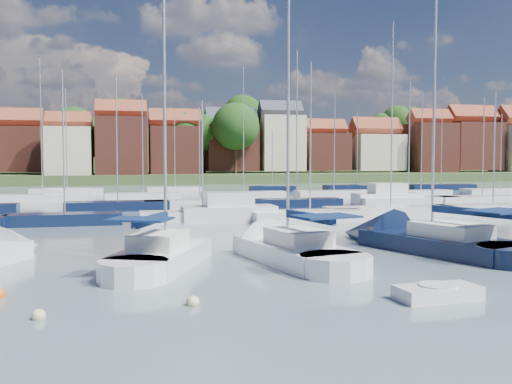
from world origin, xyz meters
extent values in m
plane|color=#475760|center=(0.00, 40.00, 0.00)|extent=(260.00, 260.00, 0.00)
cube|color=silver|center=(-11.35, 3.17, 0.25)|extent=(5.14, 7.18, 1.20)
cone|color=silver|center=(-9.72, 6.98, 0.25)|extent=(3.80, 4.05, 2.76)
cylinder|color=silver|center=(-12.65, 0.13, 0.25)|extent=(3.62, 3.62, 1.20)
cube|color=silver|center=(-11.53, 2.75, 1.20)|extent=(2.86, 3.30, 0.70)
cylinder|color=#B2B2B7|center=(-11.17, 3.60, 6.98)|extent=(0.14, 0.14, 12.27)
cylinder|color=#B2B2B7|center=(-11.89, 1.90, 2.05)|extent=(1.54, 3.42, 0.10)
cube|color=#0E1F46|center=(-11.89, 1.90, 2.20)|extent=(1.65, 3.33, 0.35)
cube|color=#0E1F46|center=(-12.36, 0.80, 2.35)|extent=(2.81, 2.45, 0.08)
cube|color=silver|center=(-5.42, 2.99, 0.25)|extent=(4.42, 7.62, 1.20)
cone|color=silver|center=(-6.36, 7.36, 0.25)|extent=(3.65, 4.03, 2.98)
cylinder|color=silver|center=(-4.67, -0.51, 0.25)|extent=(3.54, 3.54, 1.20)
cube|color=silver|center=(-5.32, 2.50, 1.20)|extent=(2.67, 3.35, 0.70)
cylinder|color=#B2B2B7|center=(-5.53, 3.47, 7.48)|extent=(0.14, 0.14, 13.25)
cylinder|color=#B2B2B7|center=(-5.11, 1.53, 2.05)|extent=(0.93, 3.91, 0.10)
cube|color=#0E1F46|center=(-5.11, 1.53, 2.20)|extent=(1.09, 3.76, 0.35)
cube|color=#0E1F46|center=(-4.84, 0.27, 2.35)|extent=(2.85, 2.28, 0.08)
cube|color=black|center=(2.61, 3.75, 0.25)|extent=(6.09, 9.00, 1.20)
cone|color=black|center=(0.84, 8.64, 0.25)|extent=(4.63, 4.98, 3.47)
cube|color=silver|center=(2.81, 3.21, 1.20)|extent=(3.46, 4.08, 0.70)
cylinder|color=#B2B2B7|center=(2.41, 4.30, 8.73)|extent=(0.14, 0.14, 15.76)
cylinder|color=#B2B2B7|center=(3.20, 2.12, 2.05)|extent=(1.66, 4.38, 0.10)
cube|color=#0E1F46|center=(3.20, 2.12, 2.20)|extent=(1.77, 4.23, 0.35)
cube|color=#0E1F46|center=(3.71, 0.71, 2.35)|extent=(3.48, 2.96, 0.08)
cone|color=silver|center=(-18.04, 8.05, 0.25)|extent=(3.73, 3.94, 2.65)
cube|color=silver|center=(-2.76, -4.96, 0.20)|extent=(2.89, 1.49, 0.55)
cylinder|color=silver|center=(-2.76, -4.96, 0.35)|extent=(1.30, 1.30, 0.35)
sphere|color=beige|center=(-10.84, -3.83, 0.00)|extent=(0.43, 0.43, 0.43)
sphere|color=beige|center=(-5.27, -1.00, 0.00)|extent=(0.50, 0.50, 0.50)
sphere|color=#D85914|center=(5.52, 7.16, 0.00)|extent=(0.54, 0.54, 0.54)
sphere|color=beige|center=(-15.46, -4.40, 0.00)|extent=(0.41, 0.41, 0.41)
cube|color=black|center=(-17.11, 20.54, 0.35)|extent=(8.01, 2.24, 1.00)
cylinder|color=#B2B2B7|center=(-17.11, 20.54, 5.93)|extent=(0.12, 0.12, 10.16)
cube|color=silver|center=(-7.27, 20.20, 0.35)|extent=(9.22, 2.58, 1.00)
cylinder|color=#B2B2B7|center=(-7.27, 20.20, 4.94)|extent=(0.12, 0.12, 8.18)
cube|color=silver|center=(0.63, 18.61, 0.35)|extent=(8.78, 2.46, 1.00)
cylinder|color=#B2B2B7|center=(0.63, 18.61, 6.38)|extent=(0.12, 0.12, 11.06)
cube|color=silver|center=(8.23, 20.67, 0.35)|extent=(10.79, 3.02, 1.00)
cylinder|color=#B2B2B7|center=(8.23, 20.67, 8.29)|extent=(0.12, 0.12, 14.87)
cube|color=silver|center=(17.98, 21.03, 0.35)|extent=(10.13, 2.84, 1.00)
cylinder|color=#B2B2B7|center=(17.98, 21.03, 5.65)|extent=(0.12, 0.12, 9.59)
cube|color=silver|center=(-5.31, 20.00, 0.50)|extent=(7.00, 2.60, 1.40)
cube|color=silver|center=(-5.31, 20.00, 1.60)|extent=(3.50, 2.20, 1.30)
cube|color=black|center=(-13.55, 31.64, 0.35)|extent=(9.30, 2.60, 1.00)
cylinder|color=#B2B2B7|center=(-13.55, 31.64, 6.59)|extent=(0.12, 0.12, 11.48)
cube|color=silver|center=(-5.94, 32.01, 0.35)|extent=(10.40, 2.91, 1.00)
cylinder|color=#B2B2B7|center=(-5.94, 32.01, 5.24)|extent=(0.12, 0.12, 8.77)
cube|color=black|center=(3.48, 31.28, 0.35)|extent=(8.80, 2.46, 1.00)
cylinder|color=#B2B2B7|center=(3.48, 31.28, 8.01)|extent=(0.12, 0.12, 14.33)
cube|color=silver|center=(15.40, 31.16, 0.35)|extent=(10.73, 3.00, 1.00)
cylinder|color=#B2B2B7|center=(15.40, 31.16, 6.92)|extent=(0.12, 0.12, 12.14)
cube|color=silver|center=(23.82, 30.97, 0.35)|extent=(10.48, 2.93, 1.00)
cylinder|color=#B2B2B7|center=(23.82, 30.97, 5.99)|extent=(0.12, 0.12, 10.28)
cube|color=silver|center=(13.46, 32.00, 0.50)|extent=(7.00, 2.60, 1.40)
cube|color=silver|center=(13.46, 32.00, 1.60)|extent=(3.50, 2.20, 1.30)
cube|color=silver|center=(-21.71, 44.21, 0.35)|extent=(9.71, 2.72, 1.00)
cylinder|color=#B2B2B7|center=(-21.71, 44.21, 8.29)|extent=(0.12, 0.12, 14.88)
cube|color=silver|center=(-10.84, 44.51, 0.35)|extent=(8.49, 2.38, 1.00)
cylinder|color=#B2B2B7|center=(-10.84, 44.51, 6.51)|extent=(0.12, 0.12, 11.31)
cube|color=silver|center=(0.79, 43.78, 0.35)|extent=(10.16, 2.85, 1.00)
cylinder|color=#B2B2B7|center=(0.79, 43.78, 8.15)|extent=(0.12, 0.12, 14.59)
cube|color=silver|center=(12.17, 43.90, 0.35)|extent=(9.53, 2.67, 1.00)
cylinder|color=#B2B2B7|center=(12.17, 43.90, 6.81)|extent=(0.12, 0.12, 11.91)
cube|color=silver|center=(23.16, 42.50, 0.35)|extent=(7.62, 2.13, 1.00)
cylinder|color=#B2B2B7|center=(23.16, 42.50, 6.91)|extent=(0.12, 0.12, 12.13)
cube|color=silver|center=(35.22, 43.59, 0.35)|extent=(10.17, 2.85, 1.00)
cylinder|color=#B2B2B7|center=(35.22, 43.59, 5.72)|extent=(0.12, 0.12, 9.73)
cube|color=silver|center=(-20.26, 56.56, 0.35)|extent=(9.24, 2.59, 1.00)
cylinder|color=#B2B2B7|center=(-20.26, 56.56, 7.43)|extent=(0.12, 0.12, 13.17)
cube|color=silver|center=(-6.08, 57.30, 0.35)|extent=(7.57, 2.12, 1.00)
cylinder|color=#B2B2B7|center=(-6.08, 57.30, 5.97)|extent=(0.12, 0.12, 10.24)
cube|color=black|center=(7.88, 57.47, 0.35)|extent=(6.58, 1.84, 1.00)
cylinder|color=#B2B2B7|center=(7.88, 57.47, 4.85)|extent=(0.12, 0.12, 8.01)
cube|color=black|center=(20.94, 57.40, 0.35)|extent=(9.92, 2.78, 1.00)
cylinder|color=#B2B2B7|center=(20.94, 57.40, 6.31)|extent=(0.12, 0.12, 10.92)
cube|color=black|center=(34.28, 56.37, 0.35)|extent=(10.55, 2.95, 1.00)
cylinder|color=#B2B2B7|center=(34.28, 56.37, 6.61)|extent=(0.12, 0.12, 11.51)
cube|color=#445229|center=(0.00, 117.00, 0.30)|extent=(200.00, 70.00, 3.00)
cube|color=#445229|center=(0.00, 142.00, 5.00)|extent=(200.00, 60.00, 14.00)
cube|color=brown|center=(-33.65, 97.79, 6.56)|extent=(10.37, 9.97, 8.73)
cube|color=brown|center=(-33.65, 97.79, 12.20)|extent=(10.57, 5.13, 5.13)
cube|color=beige|center=(-22.74, 89.00, 6.08)|extent=(8.09, 8.80, 8.96)
cube|color=brown|center=(-22.74, 89.00, 11.55)|extent=(8.25, 4.00, 4.00)
cube|color=brown|center=(-13.35, 89.94, 7.08)|extent=(9.36, 10.17, 10.97)
cube|color=brown|center=(-13.35, 89.94, 13.72)|extent=(9.54, 4.63, 4.63)
cube|color=brown|center=(-3.04, 91.65, 6.31)|extent=(9.90, 8.56, 9.42)
cube|color=brown|center=(-3.04, 91.65, 12.23)|extent=(10.10, 4.90, 4.90)
cube|color=brown|center=(9.10, 96.65, 6.95)|extent=(10.59, 8.93, 9.49)
cube|color=#383A42|center=(9.10, 96.65, 12.99)|extent=(10.80, 5.24, 5.24)
cube|color=beige|center=(19.71, 95.80, 8.02)|extent=(9.01, 8.61, 11.65)
cube|color=#383A42|center=(19.71, 95.80, 14.95)|extent=(9.19, 4.46, 4.46)
cube|color=brown|center=(30.17, 97.00, 6.20)|extent=(9.10, 9.34, 8.00)
cube|color=brown|center=(30.17, 97.00, 11.32)|extent=(9.28, 4.50, 4.50)
cube|color=beige|center=(41.95, 96.59, 6.14)|extent=(10.86, 9.59, 7.88)
cube|color=brown|center=(41.95, 96.59, 11.41)|extent=(11.07, 5.37, 5.37)
cube|color=brown|center=(53.76, 93.92, 7.09)|extent=(9.18, 9.96, 10.97)
cube|color=brown|center=(53.76, 93.92, 13.70)|extent=(9.36, 4.54, 4.54)
cube|color=brown|center=(65.18, 95.21, 7.58)|extent=(11.39, 9.67, 10.76)
cube|color=brown|center=(65.18, 95.21, 14.36)|extent=(11.62, 5.64, 5.64)
cylinder|color=#382619|center=(56.77, 115.51, 8.51)|extent=(0.50, 0.50, 4.47)
sphere|color=#234C18|center=(56.77, 115.51, 14.58)|extent=(8.18, 8.18, 8.18)
cylinder|color=#382619|center=(3.46, 95.93, 3.83)|extent=(0.50, 0.50, 4.46)
sphere|color=#234C18|center=(3.46, 95.93, 9.88)|extent=(8.15, 8.15, 8.15)
cylinder|color=#382619|center=(15.22, 113.68, 8.58)|extent=(0.50, 0.50, 5.15)
sphere|color=#234C18|center=(15.22, 113.68, 15.56)|extent=(9.41, 9.41, 9.41)
cylinder|color=#382619|center=(-13.54, 116.31, 8.68)|extent=(0.50, 0.50, 4.56)
sphere|color=#234C18|center=(-13.54, 116.31, 14.87)|extent=(8.34, 8.34, 8.34)
cylinder|color=#382619|center=(-23.24, 105.25, 4.18)|extent=(0.50, 0.50, 5.15)
sphere|color=#234C18|center=(-23.24, 105.25, 11.17)|extent=(9.42, 9.42, 9.42)
cylinder|color=#382619|center=(13.76, 104.71, 3.48)|extent=(0.50, 0.50, 3.77)
sphere|color=#234C18|center=(13.76, 104.71, 8.60)|extent=(6.89, 6.89, 6.89)
cylinder|color=#382619|center=(9.05, 90.94, 4.21)|extent=(0.50, 0.50, 5.21)
sphere|color=#234C18|center=(9.05, 90.94, 11.28)|extent=(9.53, 9.53, 9.53)
cylinder|color=#382619|center=(61.93, 101.62, 3.09)|extent=(0.50, 0.50, 2.97)
sphere|color=#234C18|center=(61.93, 101.62, 7.12)|extent=(5.44, 5.44, 5.44)
cylinder|color=#382619|center=(-1.15, 93.75, 4.02)|extent=(0.50, 0.50, 4.84)
sphere|color=#234C18|center=(-1.15, 93.75, 10.59)|extent=(8.85, 8.85, 8.85)
cylinder|color=#382619|center=(52.68, 115.72, 8.17)|extent=(0.50, 0.50, 3.72)
sphere|color=#234C18|center=(52.68, 115.72, 13.21)|extent=(6.80, 6.80, 6.80)
cylinder|color=#382619|center=(54.05, 94.13, 3.62)|extent=(0.50, 0.50, 4.05)
sphere|color=#234C18|center=(54.05, 94.13, 9.11)|extent=(7.40, 7.40, 7.40)
cylinder|color=#382619|center=(6.84, 113.29, 7.91)|extent=(0.50, 0.50, 3.93)
sphere|color=#234C18|center=(6.84, 113.29, 13.24)|extent=(7.19, 7.19, 7.19)
cylinder|color=#382619|center=(30.65, 100.17, 3.51)|extent=(0.50, 0.50, 3.82)
sphere|color=#234C18|center=(30.65, 100.17, 8.70)|extent=(6.99, 6.99, 6.99)
cylinder|color=#382619|center=(-17.44, 93.12, 3.34)|extent=(0.50, 0.50, 3.48)
sphere|color=#234C18|center=(-17.44, 93.12, 8.07)|extent=(6.37, 6.37, 6.37)
cylinder|color=#382619|center=(57.51, 102.81, 3.09)|extent=(0.50, 0.50, 2.99)
sphere|color=#234C18|center=(57.51, 102.81, 7.14)|extent=(5.46, 5.46, 5.46)
cylinder|color=#382619|center=(3.61, 99.04, 3.22)|extent=(0.50, 0.50, 3.25)
sphere|color=#234C18|center=(3.61, 99.04, 7.63)|extent=(5.94, 5.94, 5.94)
cylinder|color=#382619|center=(-3.05, 100.73, 3.09)|extent=(0.50, 0.50, 2.98)
sphere|color=#234C18|center=(-3.05, 100.73, 7.14)|extent=(5.46, 5.46, 5.46)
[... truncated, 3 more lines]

